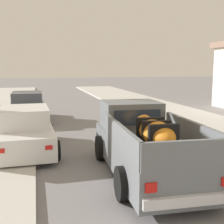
{
  "coord_description": "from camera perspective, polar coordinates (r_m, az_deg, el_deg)",
  "views": [
    {
      "loc": [
        -2.68,
        0.2,
        2.88
      ],
      "look_at": [
        0.04,
        10.94,
        1.2
      ],
      "focal_mm": 48.11,
      "sensor_mm": 36.0,
      "label": 1
    }
  ],
  "objects": [
    {
      "name": "sidewalk_right",
      "position": [
        14.45,
        19.05,
        -3.11
      ],
      "size": [
        4.8,
        60.0,
        0.12
      ],
      "primitive_type": "cube",
      "color": "beige",
      "rests_on": "ground"
    },
    {
      "name": "curb_right",
      "position": [
        13.94,
        15.6,
        -3.42
      ],
      "size": [
        0.16,
        60.0,
        0.1
      ],
      "primitive_type": "cube",
      "color": "silver",
      "rests_on": "ground"
    },
    {
      "name": "pickup_truck",
      "position": [
        8.23,
        6.16,
        -5.96
      ],
      "size": [
        2.39,
        5.29,
        1.8
      ],
      "color": "slate",
      "rests_on": "ground"
    },
    {
      "name": "car_left_near",
      "position": [
        10.6,
        -16.13,
        -3.52
      ],
      "size": [
        2.11,
        4.3,
        1.54
      ],
      "color": "silver",
      "rests_on": "ground"
    },
    {
      "name": "car_left_mid",
      "position": [
        16.69,
        -15.78,
        0.83
      ],
      "size": [
        2.04,
        4.27,
        1.54
      ],
      "color": "#474C56",
      "rests_on": "ground"
    }
  ]
}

